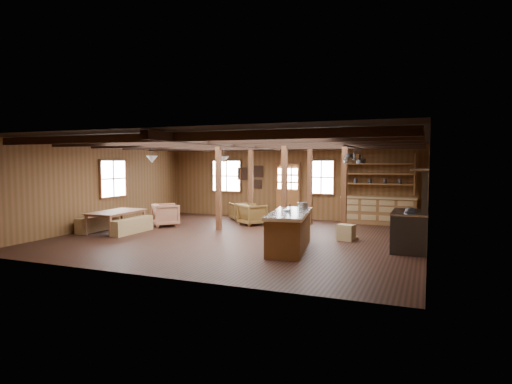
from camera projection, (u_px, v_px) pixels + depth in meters
room at (240, 189)px, 12.22m from camera, size 10.04×9.04×2.84m
ceiling_joists at (242, 144)px, 12.29m from camera, size 9.80×8.82×0.18m
timber_posts at (281, 186)px, 13.94m from camera, size 3.95×2.35×2.80m
back_door at (288, 196)px, 16.37m from camera, size 1.02×0.08×2.15m
window_back_left at (227, 176)px, 17.30m from camera, size 1.32×0.06×1.32m
window_back_right at (321, 177)px, 15.84m from camera, size 1.02×0.06×1.32m
window_left at (113, 179)px, 14.52m from camera, size 0.14×1.24×1.32m
notice_boards at (252, 175)px, 16.88m from camera, size 1.08×0.03×0.90m
back_counter at (378, 207)px, 14.89m from camera, size 2.55×0.60×2.45m
pendant_lamps at (190, 159)px, 13.92m from camera, size 1.86×2.36×0.66m
pot_rack at (355, 157)px, 11.36m from camera, size 0.42×3.00×0.44m
kitchen_island at (289, 231)px, 10.52m from camera, size 1.28×2.61×1.20m
step_stool at (346, 233)px, 11.79m from camera, size 0.57×0.46×0.44m
commercial_range at (412, 224)px, 10.46m from camera, size 0.84×1.63×2.01m
dining_table at (118, 222)px, 13.21m from camera, size 1.09×1.88×0.65m
bench_wall at (99, 223)px, 13.50m from camera, size 0.32×1.68×0.46m
bench_aisle at (132, 226)px, 13.01m from camera, size 0.31×1.67×0.46m
armchair_a at (240, 211)px, 16.02m from camera, size 1.01×1.01×0.66m
armchair_b at (252, 214)px, 14.70m from camera, size 1.09×1.09×0.72m
armchair_c at (166, 215)px, 14.44m from camera, size 1.17×1.17×0.76m
counter_pot at (303, 206)px, 11.22m from camera, size 0.27×0.27×0.16m
bowl at (288, 210)px, 10.61m from camera, size 0.26×0.26×0.06m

